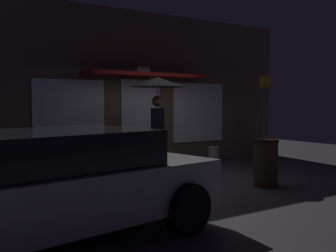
{
  "coord_description": "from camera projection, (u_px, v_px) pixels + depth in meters",
  "views": [
    {
      "loc": [
        -5.38,
        -6.88,
        1.64
      ],
      "look_at": [
        -0.27,
        0.56,
        1.12
      ],
      "focal_mm": 44.93,
      "sensor_mm": 36.0,
      "label": 1
    }
  ],
  "objects": [
    {
      "name": "ground_plane",
      "position": [
        194.0,
        180.0,
        8.8
      ],
      "size": [
        18.0,
        18.0,
        0.0
      ],
      "primitive_type": "plane",
      "color": "#423F44"
    },
    {
      "name": "building_facade",
      "position": [
        137.0,
        90.0,
        10.61
      ],
      "size": [
        9.36,
        1.0,
        3.9
      ],
      "color": "brown",
      "rests_on": "ground"
    },
    {
      "name": "person_with_umbrella",
      "position": [
        157.0,
        97.0,
        8.85
      ],
      "size": [
        1.19,
        1.19,
        2.16
      ],
      "rotation": [
        0.0,
        0.0,
        1.1
      ],
      "color": "black",
      "rests_on": "ground"
    },
    {
      "name": "parked_car",
      "position": [
        52.0,
        184.0,
        4.91
      ],
      "size": [
        4.2,
        2.44,
        1.31
      ],
      "rotation": [
        0.0,
        0.0,
        0.14
      ],
      "color": "#A5A8AD",
      "rests_on": "ground"
    },
    {
      "name": "street_sign_post",
      "position": [
        264.0,
        111.0,
        11.57
      ],
      "size": [
        0.4,
        0.07,
        2.44
      ],
      "color": "#595B60",
      "rests_on": "ground"
    },
    {
      "name": "sidewalk_bollard",
      "position": [
        213.0,
        157.0,
        10.61
      ],
      "size": [
        0.28,
        0.28,
        0.51
      ],
      "primitive_type": "cylinder",
      "color": "#9E998E",
      "rests_on": "ground"
    },
    {
      "name": "sidewalk_bollard_2",
      "position": [
        81.0,
        164.0,
        8.86
      ],
      "size": [
        0.26,
        0.26,
        0.67
      ],
      "primitive_type": "cylinder",
      "color": "#B2A899",
      "rests_on": "ground"
    },
    {
      "name": "trash_bin",
      "position": [
        266.0,
        163.0,
        8.14
      ],
      "size": [
        0.49,
        0.49,
        0.93
      ],
      "color": "#473823",
      "rests_on": "ground"
    }
  ]
}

